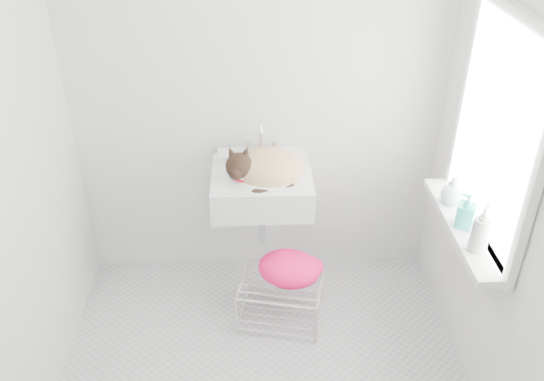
{
  "coord_description": "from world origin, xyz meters",
  "views": [
    {
      "loc": [
        -0.03,
        -2.1,
        2.49
      ],
      "look_at": [
        0.06,
        0.5,
        0.88
      ],
      "focal_mm": 37.81,
      "sensor_mm": 36.0,
      "label": 1
    }
  ],
  "objects_px": {
    "bottle_b": "(463,226)",
    "bottle_c": "(450,203)",
    "sink": "(262,173)",
    "cat": "(264,168)",
    "wire_rack": "(281,300)",
    "bottle_a": "(476,250)"
  },
  "relations": [
    {
      "from": "sink",
      "to": "bottle_a",
      "type": "relative_size",
      "value": 2.87
    },
    {
      "from": "cat",
      "to": "bottle_c",
      "type": "relative_size",
      "value": 3.03
    },
    {
      "from": "sink",
      "to": "cat",
      "type": "bearing_deg",
      "value": -54.28
    },
    {
      "from": "bottle_a",
      "to": "bottle_b",
      "type": "relative_size",
      "value": 1.09
    },
    {
      "from": "sink",
      "to": "bottle_b",
      "type": "xyz_separation_m",
      "value": [
        0.99,
        -0.56,
        0.0
      ]
    },
    {
      "from": "bottle_b",
      "to": "bottle_c",
      "type": "relative_size",
      "value": 1.23
    },
    {
      "from": "sink",
      "to": "bottle_c",
      "type": "distance_m",
      "value": 1.05
    },
    {
      "from": "bottle_a",
      "to": "bottle_b",
      "type": "xyz_separation_m",
      "value": [
        0.0,
        0.19,
        0.0
      ]
    },
    {
      "from": "cat",
      "to": "bottle_a",
      "type": "relative_size",
      "value": 2.26
    },
    {
      "from": "sink",
      "to": "bottle_a",
      "type": "xyz_separation_m",
      "value": [
        0.99,
        -0.75,
        0.0
      ]
    },
    {
      "from": "sink",
      "to": "bottle_b",
      "type": "relative_size",
      "value": 3.13
    },
    {
      "from": "sink",
      "to": "cat",
      "type": "height_order",
      "value": "cat"
    },
    {
      "from": "wire_rack",
      "to": "bottle_c",
      "type": "xyz_separation_m",
      "value": [
        0.89,
        -0.05,
        0.7
      ]
    },
    {
      "from": "bottle_a",
      "to": "bottle_c",
      "type": "height_order",
      "value": "bottle_a"
    },
    {
      "from": "sink",
      "to": "bottle_b",
      "type": "bearing_deg",
      "value": -29.66
    },
    {
      "from": "wire_rack",
      "to": "bottle_a",
      "type": "distance_m",
      "value": 1.22
    },
    {
      "from": "bottle_a",
      "to": "bottle_b",
      "type": "height_order",
      "value": "bottle_a"
    },
    {
      "from": "cat",
      "to": "wire_rack",
      "type": "relative_size",
      "value": 0.98
    },
    {
      "from": "cat",
      "to": "bottle_c",
      "type": "distance_m",
      "value": 1.03
    },
    {
      "from": "sink",
      "to": "bottle_c",
      "type": "xyz_separation_m",
      "value": [
        0.99,
        -0.35,
        0.0
      ]
    },
    {
      "from": "cat",
      "to": "wire_rack",
      "type": "distance_m",
      "value": 0.8
    },
    {
      "from": "cat",
      "to": "wire_rack",
      "type": "height_order",
      "value": "cat"
    }
  ]
}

